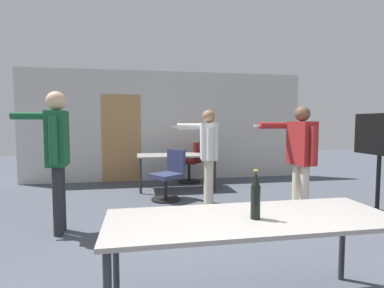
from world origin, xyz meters
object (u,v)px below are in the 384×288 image
at_px(office_chair_side_rolled, 169,177).
at_px(person_center_tall, 301,151).
at_px(office_chair_near_pushed, 192,163).
at_px(person_right_polo, 208,149).
at_px(tv_screen, 380,154).
at_px(person_left_plaid, 56,147).
at_px(beer_bottle, 256,196).

bearing_deg(office_chair_side_rolled, person_center_tall, -164.93).
bearing_deg(office_chair_near_pushed, person_center_tall, -120.69).
relative_size(person_center_tall, person_right_polo, 1.01).
xyz_separation_m(person_center_tall, office_chair_side_rolled, (-1.76, 1.41, -0.57)).
relative_size(tv_screen, person_right_polo, 0.96).
xyz_separation_m(person_center_tall, office_chair_near_pushed, (-1.08, 2.86, -0.54)).
bearing_deg(person_left_plaid, office_chair_near_pushed, -41.31).
relative_size(person_left_plaid, office_chair_side_rolled, 1.98).
xyz_separation_m(tv_screen, office_chair_near_pushed, (-2.33, 2.92, -0.48)).
xyz_separation_m(tv_screen, person_left_plaid, (-4.56, 0.06, 0.16)).
bearing_deg(person_right_polo, office_chair_near_pushed, 5.94).
relative_size(person_center_tall, office_chair_side_rolled, 1.81).
distance_m(office_chair_side_rolled, office_chair_near_pushed, 1.60).
bearing_deg(person_right_polo, office_chair_side_rolled, 61.32).
bearing_deg(tv_screen, office_chair_near_pushed, -141.45).
relative_size(office_chair_side_rolled, beer_bottle, 2.60).
bearing_deg(person_right_polo, beer_bottle, -178.64).
bearing_deg(beer_bottle, office_chair_near_pushed, 85.01).
xyz_separation_m(person_center_tall, beer_bottle, (-1.50, -2.00, -0.10)).
distance_m(person_center_tall, office_chair_side_rolled, 2.33).
xyz_separation_m(person_right_polo, office_chair_near_pushed, (0.07, 1.91, -0.50)).
height_order(tv_screen, office_chair_near_pushed, tv_screen).
relative_size(office_chair_near_pushed, beer_bottle, 2.75).
bearing_deg(person_right_polo, person_center_tall, -121.47).
distance_m(person_right_polo, office_chair_side_rolled, 0.94).
bearing_deg(person_center_tall, tv_screen, -101.51).
height_order(person_right_polo, office_chair_side_rolled, person_right_polo).
relative_size(tv_screen, person_center_tall, 0.94).
xyz_separation_m(person_right_polo, office_chair_side_rolled, (-0.61, 0.46, -0.54)).
height_order(person_right_polo, beer_bottle, person_right_polo).
distance_m(person_left_plaid, person_right_polo, 2.36).
bearing_deg(person_right_polo, person_left_plaid, 121.98).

